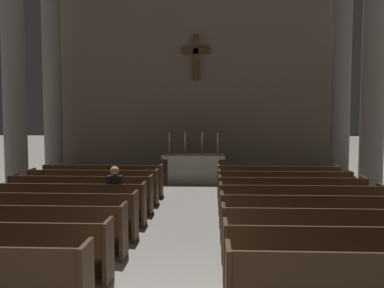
# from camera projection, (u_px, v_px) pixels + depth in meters

# --- Properties ---
(pew_left_row_3) EXTENTS (3.52, 0.50, 0.95)m
(pew_left_row_3) POSITION_uv_depth(u_px,v_px,m) (24.00, 230.00, 7.40)
(pew_left_row_3) COLOR #422B19
(pew_left_row_3) RESTS_ON ground
(pew_left_row_4) EXTENTS (3.52, 0.50, 0.95)m
(pew_left_row_4) POSITION_uv_depth(u_px,v_px,m) (48.00, 215.00, 8.49)
(pew_left_row_4) COLOR #422B19
(pew_left_row_4) RESTS_ON ground
(pew_left_row_5) EXTENTS (3.52, 0.50, 0.95)m
(pew_left_row_5) POSITION_uv_depth(u_px,v_px,m) (67.00, 203.00, 9.58)
(pew_left_row_5) COLOR #422B19
(pew_left_row_5) RESTS_ON ground
(pew_left_row_6) EXTENTS (3.52, 0.50, 0.95)m
(pew_left_row_6) POSITION_uv_depth(u_px,v_px,m) (81.00, 194.00, 10.66)
(pew_left_row_6) COLOR #422B19
(pew_left_row_6) RESTS_ON ground
(pew_left_row_7) EXTENTS (3.52, 0.50, 0.95)m
(pew_left_row_7) POSITION_uv_depth(u_px,v_px,m) (94.00, 186.00, 11.75)
(pew_left_row_7) COLOR #422B19
(pew_left_row_7) RESTS_ON ground
(pew_left_row_8) EXTENTS (3.52, 0.50, 0.95)m
(pew_left_row_8) POSITION_uv_depth(u_px,v_px,m) (104.00, 180.00, 12.84)
(pew_left_row_8) COLOR #422B19
(pew_left_row_8) RESTS_ON ground
(pew_right_row_1) EXTENTS (3.52, 0.50, 0.95)m
(pew_right_row_1) POSITION_uv_depth(u_px,v_px,m) (378.00, 288.00, 4.98)
(pew_right_row_1) COLOR #422B19
(pew_right_row_1) RESTS_ON ground
(pew_right_row_2) EXTENTS (3.52, 0.50, 0.95)m
(pew_right_row_2) POSITION_uv_depth(u_px,v_px,m) (348.00, 256.00, 6.07)
(pew_right_row_2) COLOR #422B19
(pew_right_row_2) RESTS_ON ground
(pew_right_row_3) EXTENTS (3.52, 0.50, 0.95)m
(pew_right_row_3) POSITION_uv_depth(u_px,v_px,m) (327.00, 234.00, 7.16)
(pew_right_row_3) COLOR #422B19
(pew_right_row_3) RESTS_ON ground
(pew_right_row_4) EXTENTS (3.52, 0.50, 0.95)m
(pew_right_row_4) POSITION_uv_depth(u_px,v_px,m) (312.00, 218.00, 8.25)
(pew_right_row_4) COLOR #422B19
(pew_right_row_4) RESTS_ON ground
(pew_right_row_5) EXTENTS (3.52, 0.50, 0.95)m
(pew_right_row_5) POSITION_uv_depth(u_px,v_px,m) (301.00, 206.00, 9.34)
(pew_right_row_5) COLOR #422B19
(pew_right_row_5) RESTS_ON ground
(pew_right_row_6) EXTENTS (3.52, 0.50, 0.95)m
(pew_right_row_6) POSITION_uv_depth(u_px,v_px,m) (291.00, 196.00, 10.43)
(pew_right_row_6) COLOR #422B19
(pew_right_row_6) RESTS_ON ground
(pew_right_row_7) EXTENTS (3.52, 0.50, 0.95)m
(pew_right_row_7) POSITION_uv_depth(u_px,v_px,m) (284.00, 188.00, 11.51)
(pew_right_row_7) COLOR #422B19
(pew_right_row_7) RESTS_ON ground
(pew_right_row_8) EXTENTS (3.52, 0.50, 0.95)m
(pew_right_row_8) POSITION_uv_depth(u_px,v_px,m) (278.00, 181.00, 12.60)
(pew_right_row_8) COLOR #422B19
(pew_right_row_8) RESTS_ON ground
(column_left_third) EXTENTS (1.02, 1.02, 7.39)m
(column_left_third) POSITION_uv_depth(u_px,v_px,m) (14.00, 75.00, 12.95)
(column_left_third) COLOR gray
(column_left_third) RESTS_ON ground
(column_right_third) EXTENTS (1.02, 1.02, 7.39)m
(column_right_third) POSITION_uv_depth(u_px,v_px,m) (373.00, 74.00, 12.46)
(column_right_third) COLOR gray
(column_right_third) RESTS_ON ground
(column_left_fourth) EXTENTS (1.02, 1.02, 7.39)m
(column_left_fourth) POSITION_uv_depth(u_px,v_px,m) (52.00, 82.00, 16.07)
(column_left_fourth) COLOR gray
(column_left_fourth) RESTS_ON ground
(column_right_fourth) EXTENTS (1.02, 1.02, 7.39)m
(column_right_fourth) POSITION_uv_depth(u_px,v_px,m) (341.00, 81.00, 15.58)
(column_right_fourth) COLOR gray
(column_right_fourth) RESTS_ON ground
(altar) EXTENTS (2.20, 0.90, 1.01)m
(altar) POSITION_uv_depth(u_px,v_px,m) (193.00, 168.00, 15.23)
(altar) COLOR #A8A399
(altar) RESTS_ON ground
(candlestick_outer_left) EXTENTS (0.16, 0.16, 0.76)m
(candlestick_outer_left) POSITION_uv_depth(u_px,v_px,m) (169.00, 147.00, 15.21)
(candlestick_outer_left) COLOR #B79338
(candlestick_outer_left) RESTS_ON altar
(candlestick_inner_left) EXTENTS (0.16, 0.16, 0.76)m
(candlestick_inner_left) POSITION_uv_depth(u_px,v_px,m) (185.00, 147.00, 15.19)
(candlestick_inner_left) COLOR #B79338
(candlestick_inner_left) RESTS_ON altar
(candlestick_inner_right) EXTENTS (0.16, 0.16, 0.76)m
(candlestick_inner_right) POSITION_uv_depth(u_px,v_px,m) (202.00, 147.00, 15.16)
(candlestick_inner_right) COLOR #B79338
(candlestick_inner_right) RESTS_ON altar
(candlestick_outer_right) EXTENTS (0.16, 0.16, 0.76)m
(candlestick_outer_right) POSITION_uv_depth(u_px,v_px,m) (218.00, 147.00, 15.13)
(candlestick_outer_right) COLOR #B79338
(candlestick_outer_right) RESTS_ON altar
(apse_with_cross) EXTENTS (11.71, 0.46, 8.42)m
(apse_with_cross) POSITION_uv_depth(u_px,v_px,m) (196.00, 69.00, 17.34)
(apse_with_cross) COLOR gray
(apse_with_cross) RESTS_ON ground
(lone_worshipper) EXTENTS (0.32, 0.43, 1.32)m
(lone_worshipper) POSITION_uv_depth(u_px,v_px,m) (116.00, 194.00, 9.55)
(lone_worshipper) COLOR #26262B
(lone_worshipper) RESTS_ON ground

